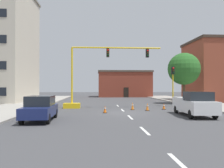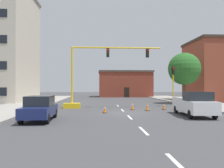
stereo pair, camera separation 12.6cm
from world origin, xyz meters
name	(u,v)px [view 2 (the right image)]	position (x,y,z in m)	size (l,w,h in m)	color
ground_plane	(125,113)	(0.00, 0.00, 0.00)	(160.00, 160.00, 0.00)	#424244
sidewalk_left	(23,106)	(-11.64, 8.00, 0.07)	(6.00, 56.00, 0.14)	#9E998E
sidewalk_right	(209,105)	(11.64, 8.00, 0.07)	(6.00, 56.00, 0.14)	#9E998E
lane_stripe_seg_0	(178,165)	(0.00, -14.00, 0.00)	(0.16, 2.40, 0.01)	silver
lane_stripe_seg_1	(143,131)	(0.00, -8.50, 0.00)	(0.16, 2.40, 0.01)	silver
lane_stripe_seg_2	(130,117)	(0.00, -3.00, 0.00)	(0.16, 2.40, 0.01)	silver
lane_stripe_seg_3	(122,110)	(0.00, 2.50, 0.00)	(0.16, 2.40, 0.01)	silver
lane_stripe_seg_4	(118,106)	(0.00, 8.00, 0.00)	(0.16, 2.40, 0.01)	silver
building_brick_center	(125,84)	(3.85, 33.83, 3.03)	(12.40, 7.30, 6.04)	brown
traffic_signal_gantry	(86,87)	(-3.86, 5.07, 2.35)	(10.86, 1.20, 6.83)	yellow
traffic_light_pole_right	(173,77)	(6.57, 6.57, 3.53)	(0.32, 0.47, 4.80)	yellow
tree_right_mid	(184,69)	(9.60, 10.95, 4.86)	(4.50, 4.50, 7.12)	#4C3823
pickup_truck_white	(194,104)	(5.32, -2.47, 0.97)	(2.24, 5.48, 1.99)	white
sedan_navy_near_left	(40,108)	(-6.55, -4.36, 0.89)	(1.96, 4.54, 1.74)	navy
traffic_cone_roadside_a	(132,106)	(1.07, 2.78, 0.39)	(0.36, 0.36, 0.79)	black
traffic_cone_roadside_b	(164,106)	(4.40, 2.99, 0.31)	(0.36, 0.36, 0.64)	black
traffic_cone_roadside_c	(147,107)	(2.41, 1.85, 0.38)	(0.36, 0.36, 0.78)	black
traffic_cone_roadside_d	(105,109)	(-1.86, 0.09, 0.33)	(0.36, 0.36, 0.67)	black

